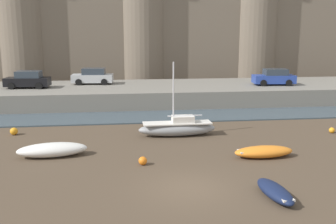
{
  "coord_description": "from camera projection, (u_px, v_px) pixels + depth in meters",
  "views": [
    {
      "loc": [
        -2.98,
        -16.51,
        7.05
      ],
      "look_at": [
        -0.34,
        5.12,
        2.5
      ],
      "focal_mm": 42.0,
      "sensor_mm": 36.0,
      "label": 1
    }
  ],
  "objects": [
    {
      "name": "quay_road",
      "position": [
        151.0,
        94.0,
        39.33
      ],
      "size": [
        70.33,
        10.0,
        1.65
      ],
      "primitive_type": "cube",
      "color": "slate",
      "rests_on": "ground"
    },
    {
      "name": "mooring_buoy_near_shore",
      "position": [
        14.0,
        131.0,
        26.89
      ],
      "size": [
        0.52,
        0.52,
        0.52
      ],
      "primitive_type": "sphere",
      "color": "orange",
      "rests_on": "ground"
    },
    {
      "name": "ground_plane",
      "position": [
        189.0,
        188.0,
        17.84
      ],
      "size": [
        160.0,
        160.0,
        0.0
      ],
      "primitive_type": "plane",
      "color": "#4C3D2D"
    },
    {
      "name": "rowboat_foreground_right",
      "position": [
        264.0,
        151.0,
        22.15
      ],
      "size": [
        3.45,
        1.36,
        0.65
      ],
      "color": "orange",
      "rests_on": "ground"
    },
    {
      "name": "castle",
      "position": [
        143.0,
        28.0,
        49.39
      ],
      "size": [
        64.63,
        6.3,
        19.66
      ],
      "color": "#706354",
      "rests_on": "ground"
    },
    {
      "name": "rowboat_foreground_left",
      "position": [
        52.0,
        150.0,
        22.27
      ],
      "size": [
        4.03,
        1.83,
        0.79
      ],
      "color": "silver",
      "rests_on": "ground"
    },
    {
      "name": "water_channel",
      "position": [
        158.0,
        117.0,
        32.44
      ],
      "size": [
        80.0,
        4.5,
        0.1
      ],
      "primitive_type": "cube",
      "color": "#3D4C56",
      "rests_on": "ground"
    },
    {
      "name": "car_quay_centre_east",
      "position": [
        28.0,
        80.0,
        37.28
      ],
      "size": [
        4.22,
        2.12,
        1.62
      ],
      "color": "black",
      "rests_on": "quay_road"
    },
    {
      "name": "mooring_buoy_off_centre",
      "position": [
        332.0,
        130.0,
        27.42
      ],
      "size": [
        0.4,
        0.4,
        0.4
      ],
      "primitive_type": "sphere",
      "color": "orange",
      "rests_on": "ground"
    },
    {
      "name": "sailboat_near_channel_right",
      "position": [
        178.0,
        128.0,
        26.64
      ],
      "size": [
        5.27,
        1.47,
        5.02
      ],
      "color": "gray",
      "rests_on": "ground"
    },
    {
      "name": "car_quay_east",
      "position": [
        93.0,
        76.0,
        39.99
      ],
      "size": [
        4.22,
        2.12,
        1.62
      ],
      "color": "#B2B5B7",
      "rests_on": "quay_road"
    },
    {
      "name": "mooring_buoy_near_channel",
      "position": [
        143.0,
        161.0,
        20.9
      ],
      "size": [
        0.46,
        0.46,
        0.46
      ],
      "primitive_type": "sphere",
      "color": "orange",
      "rests_on": "ground"
    },
    {
      "name": "rowboat_near_channel_left",
      "position": [
        275.0,
        191.0,
        16.8
      ],
      "size": [
        1.22,
        2.88,
        0.57
      ],
      "color": "#141E3D",
      "rests_on": "ground"
    },
    {
      "name": "car_quay_west",
      "position": [
        274.0,
        77.0,
        39.31
      ],
      "size": [
        4.22,
        2.12,
        1.62
      ],
      "color": "#263F99",
      "rests_on": "quay_road"
    }
  ]
}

